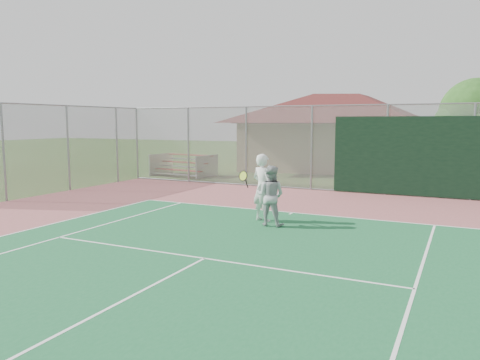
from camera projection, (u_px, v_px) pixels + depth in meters
name	position (u px, v px, depth m)	size (l,w,h in m)	color
back_fence	(389.00, 152.00, 18.04)	(20.08, 0.11, 3.53)	gray
side_fence_left	(68.00, 148.00, 19.26)	(0.08, 9.00, 3.50)	gray
clubhouse	(341.00, 124.00, 28.40)	(13.60, 10.36, 5.30)	tan
bleachers	(183.00, 165.00, 24.68)	(3.16, 2.06, 1.13)	maroon
tree	(478.00, 116.00, 18.72)	(3.35, 3.18, 4.68)	#3B2415
player_white_front	(262.00, 188.00, 13.28)	(1.06, 0.77, 1.92)	white
player_grey_back	(270.00, 196.00, 12.71)	(0.82, 0.65, 1.65)	#A6A9AB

